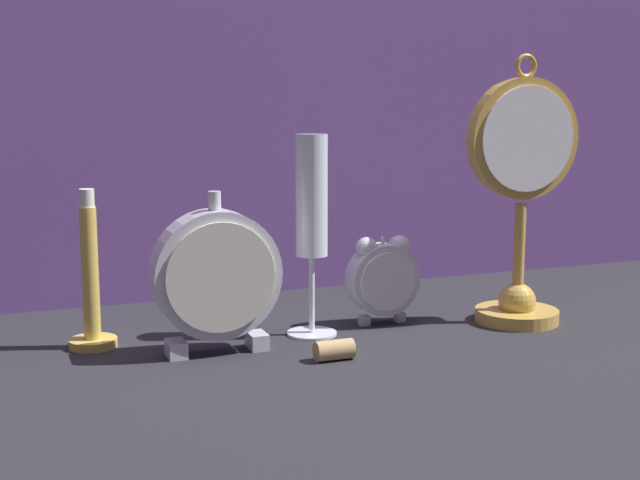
{
  "coord_description": "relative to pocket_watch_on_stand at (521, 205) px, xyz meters",
  "views": [
    {
      "loc": [
        -0.37,
        -0.87,
        0.29
      ],
      "look_at": [
        0.0,
        0.08,
        0.11
      ],
      "focal_mm": 50.0,
      "sensor_mm": 36.0,
      "label": 1
    }
  ],
  "objects": [
    {
      "name": "fabric_backdrop_drape",
      "position": [
        -0.25,
        0.28,
        0.22
      ],
      "size": [
        1.58,
        0.01,
        0.73
      ],
      "primitive_type": "cube",
      "color": "#6B478E",
      "rests_on": "ground_plane"
    },
    {
      "name": "pocket_watch_on_stand",
      "position": [
        0.0,
        0.0,
        0.0
      ],
      "size": [
        0.15,
        0.1,
        0.33
      ],
      "color": "gold",
      "rests_on": "ground_plane"
    },
    {
      "name": "alarm_clock_twin_bell",
      "position": [
        -0.16,
        0.05,
        -0.09
      ],
      "size": [
        0.09,
        0.03,
        0.11
      ],
      "color": "silver",
      "rests_on": "ground_plane"
    },
    {
      "name": "wine_cork",
      "position": [
        -0.27,
        -0.07,
        -0.14
      ],
      "size": [
        0.04,
        0.02,
        0.02
      ],
      "primitive_type": "cylinder",
      "rotation": [
        0.0,
        1.57,
        0.0
      ],
      "color": "tan",
      "rests_on": "ground_plane"
    },
    {
      "name": "mantel_clock_silver",
      "position": [
        -0.38,
        0.0,
        -0.06
      ],
      "size": [
        0.14,
        0.04,
        0.18
      ],
      "color": "silver",
      "rests_on": "ground_plane"
    },
    {
      "name": "champagne_flute",
      "position": [
        -0.26,
        0.04,
        -0.0
      ],
      "size": [
        0.06,
        0.06,
        0.24
      ],
      "color": "silver",
      "rests_on": "ground_plane"
    },
    {
      "name": "ground_plane",
      "position": [
        -0.25,
        -0.05,
        -0.15
      ],
      "size": [
        4.0,
        4.0,
        0.0
      ],
      "primitive_type": "plane",
      "color": "#232328"
    },
    {
      "name": "brass_candlestick",
      "position": [
        -0.51,
        0.08,
        -0.08
      ],
      "size": [
        0.05,
        0.05,
        0.18
      ],
      "color": "gold",
      "rests_on": "ground_plane"
    }
  ]
}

